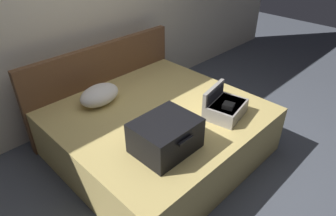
% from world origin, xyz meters
% --- Properties ---
extents(ground_plane, '(12.00, 12.00, 0.00)m').
position_xyz_m(ground_plane, '(0.00, 0.00, 0.00)').
color(ground_plane, '#4C515B').
extents(back_wall, '(8.00, 0.10, 2.60)m').
position_xyz_m(back_wall, '(0.00, 1.65, 1.30)').
color(back_wall, beige).
rests_on(back_wall, ground).
extents(bed, '(1.95, 1.82, 0.54)m').
position_xyz_m(bed, '(0.00, 0.40, 0.27)').
color(bed, tan).
rests_on(bed, ground).
extents(headboard, '(1.99, 0.08, 0.99)m').
position_xyz_m(headboard, '(0.00, 1.35, 0.49)').
color(headboard, brown).
rests_on(headboard, ground).
extents(hard_case_large, '(0.52, 0.44, 0.28)m').
position_xyz_m(hard_case_large, '(-0.36, -0.06, 0.68)').
color(hard_case_large, black).
rests_on(hard_case_large, bed).
extents(hard_case_medium, '(0.45, 0.39, 0.28)m').
position_xyz_m(hard_case_medium, '(0.41, -0.11, 0.63)').
color(hard_case_medium, gray).
rests_on(hard_case_medium, bed).
extents(pillow_near_headboard, '(0.50, 0.38, 0.19)m').
position_xyz_m(pillow_near_headboard, '(-0.32, 0.96, 0.63)').
color(pillow_near_headboard, white).
rests_on(pillow_near_headboard, bed).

